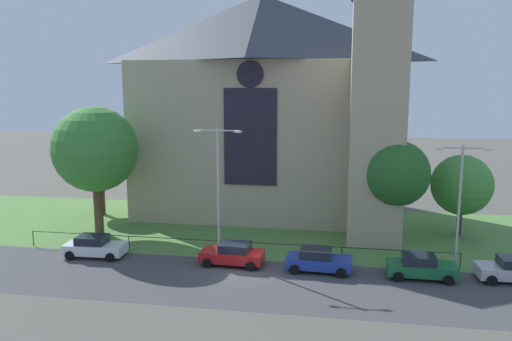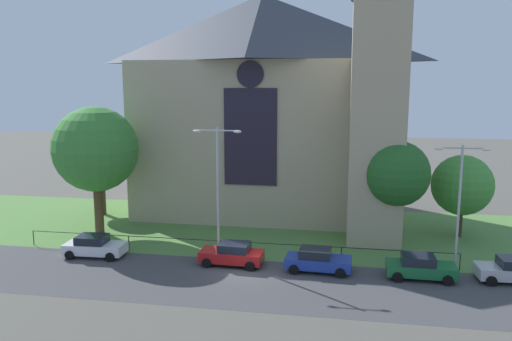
{
  "view_description": "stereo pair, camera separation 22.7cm",
  "coord_description": "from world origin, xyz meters",
  "px_view_note": "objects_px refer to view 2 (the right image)",
  "views": [
    {
      "loc": [
        6.05,
        -30.96,
        11.92
      ],
      "look_at": [
        -0.54,
        8.0,
        5.27
      ],
      "focal_mm": 35.6,
      "sensor_mm": 36.0,
      "label": 1
    },
    {
      "loc": [
        6.28,
        -30.92,
        11.92
      ],
      "look_at": [
        -0.54,
        8.0,
        5.27
      ],
      "focal_mm": 35.6,
      "sensor_mm": 36.0,
      "label": 2
    }
  ],
  "objects_px": {
    "streetlamp_near": "(218,177)",
    "tree_left_far": "(101,171)",
    "streetlamp_far": "(460,192)",
    "parked_car_green": "(420,267)",
    "tree_left_near": "(96,150)",
    "tree_right_far": "(462,185)",
    "church_building": "(269,103)",
    "parked_car_white": "(95,246)",
    "tree_right_near": "(397,175)",
    "parked_car_red": "(232,254)",
    "parked_car_blue": "(318,260)"
  },
  "relations": [
    {
      "from": "tree_right_far",
      "to": "parked_car_green",
      "type": "height_order",
      "value": "tree_right_far"
    },
    {
      "from": "parked_car_green",
      "to": "tree_left_near",
      "type": "bearing_deg",
      "value": 167.15
    },
    {
      "from": "tree_left_near",
      "to": "parked_car_green",
      "type": "distance_m",
      "value": 25.8
    },
    {
      "from": "church_building",
      "to": "parked_car_blue",
      "type": "relative_size",
      "value": 6.08
    },
    {
      "from": "tree_right_near",
      "to": "tree_right_far",
      "type": "distance_m",
      "value": 6.52
    },
    {
      "from": "church_building",
      "to": "parked_car_red",
      "type": "relative_size",
      "value": 6.1
    },
    {
      "from": "church_building",
      "to": "tree_right_near",
      "type": "bearing_deg",
      "value": -38.26
    },
    {
      "from": "parked_car_red",
      "to": "tree_right_near",
      "type": "bearing_deg",
      "value": -149.23
    },
    {
      "from": "parked_car_green",
      "to": "streetlamp_far",
      "type": "bearing_deg",
      "value": 37.76
    },
    {
      "from": "tree_left_far",
      "to": "tree_right_far",
      "type": "height_order",
      "value": "tree_right_far"
    },
    {
      "from": "tree_right_far",
      "to": "tree_left_far",
      "type": "bearing_deg",
      "value": 176.91
    },
    {
      "from": "tree_left_far",
      "to": "streetlamp_near",
      "type": "xyz_separation_m",
      "value": [
        13.55,
        -9.7,
        1.58
      ]
    },
    {
      "from": "streetlamp_far",
      "to": "parked_car_green",
      "type": "relative_size",
      "value": 1.95
    },
    {
      "from": "tree_left_far",
      "to": "parked_car_green",
      "type": "xyz_separation_m",
      "value": [
        26.95,
        -11.56,
        -3.38
      ]
    },
    {
      "from": "tree_left_far",
      "to": "tree_right_far",
      "type": "distance_m",
      "value": 31.34
    },
    {
      "from": "tree_right_near",
      "to": "parked_car_red",
      "type": "distance_m",
      "value": 13.44
    },
    {
      "from": "streetlamp_far",
      "to": "parked_car_white",
      "type": "distance_m",
      "value": 24.92
    },
    {
      "from": "tree_right_near",
      "to": "parked_car_blue",
      "type": "distance_m",
      "value": 9.47
    },
    {
      "from": "tree_right_far",
      "to": "parked_car_red",
      "type": "xyz_separation_m",
      "value": [
        -16.43,
        -9.5,
        -3.42
      ]
    },
    {
      "from": "tree_right_far",
      "to": "parked_car_red",
      "type": "bearing_deg",
      "value": -149.96
    },
    {
      "from": "tree_right_far",
      "to": "streetlamp_near",
      "type": "relative_size",
      "value": 0.72
    },
    {
      "from": "streetlamp_near",
      "to": "parked_car_red",
      "type": "bearing_deg",
      "value": -48.63
    },
    {
      "from": "streetlamp_near",
      "to": "tree_left_far",
      "type": "bearing_deg",
      "value": 144.4
    },
    {
      "from": "tree_left_far",
      "to": "parked_car_blue",
      "type": "height_order",
      "value": "tree_left_far"
    },
    {
      "from": "tree_left_near",
      "to": "tree_right_far",
      "type": "bearing_deg",
      "value": 8.07
    },
    {
      "from": "streetlamp_far",
      "to": "parked_car_red",
      "type": "bearing_deg",
      "value": -174.12
    },
    {
      "from": "tree_right_near",
      "to": "tree_left_near",
      "type": "height_order",
      "value": "tree_left_near"
    },
    {
      "from": "tree_left_near",
      "to": "parked_car_red",
      "type": "bearing_deg",
      "value": -23.8
    },
    {
      "from": "tree_left_near",
      "to": "tree_right_far",
      "type": "distance_m",
      "value": 29.15
    },
    {
      "from": "tree_left_near",
      "to": "parked_car_green",
      "type": "relative_size",
      "value": 2.44
    },
    {
      "from": "streetlamp_far",
      "to": "parked_car_red",
      "type": "distance_m",
      "value": 15.29
    },
    {
      "from": "parked_car_white",
      "to": "tree_right_near",
      "type": "bearing_deg",
      "value": 13.89
    },
    {
      "from": "parked_car_white",
      "to": "church_building",
      "type": "bearing_deg",
      "value": 52.51
    },
    {
      "from": "church_building",
      "to": "parked_car_white",
      "type": "height_order",
      "value": "church_building"
    },
    {
      "from": "tree_left_far",
      "to": "parked_car_blue",
      "type": "xyz_separation_m",
      "value": [
        20.57,
        -11.41,
        -3.38
      ]
    },
    {
      "from": "streetlamp_near",
      "to": "streetlamp_far",
      "type": "xyz_separation_m",
      "value": [
        15.85,
        0.0,
        -0.47
      ]
    },
    {
      "from": "tree_right_near",
      "to": "tree_left_far",
      "type": "bearing_deg",
      "value": 168.74
    },
    {
      "from": "tree_left_near",
      "to": "streetlamp_far",
      "type": "relative_size",
      "value": 1.25
    },
    {
      "from": "tree_right_far",
      "to": "parked_car_red",
      "type": "distance_m",
      "value": 19.29
    },
    {
      "from": "tree_left_far",
      "to": "parked_car_blue",
      "type": "relative_size",
      "value": 1.43
    },
    {
      "from": "tree_left_far",
      "to": "parked_car_white",
      "type": "bearing_deg",
      "value": -66.23
    },
    {
      "from": "tree_left_near",
      "to": "parked_car_white",
      "type": "bearing_deg",
      "value": -66.41
    },
    {
      "from": "streetlamp_far",
      "to": "parked_car_blue",
      "type": "distance_m",
      "value": 10.05
    },
    {
      "from": "church_building",
      "to": "tree_right_near",
      "type": "height_order",
      "value": "church_building"
    },
    {
      "from": "tree_left_far",
      "to": "tree_left_near",
      "type": "bearing_deg",
      "value": -66.06
    },
    {
      "from": "tree_left_far",
      "to": "tree_right_far",
      "type": "xyz_separation_m",
      "value": [
        31.3,
        -1.69,
        0.03
      ]
    },
    {
      "from": "tree_right_far",
      "to": "parked_car_white",
      "type": "distance_m",
      "value": 28.23
    },
    {
      "from": "tree_left_far",
      "to": "tree_right_near",
      "type": "relative_size",
      "value": 0.77
    },
    {
      "from": "parked_car_white",
      "to": "parked_car_red",
      "type": "relative_size",
      "value": 1.0
    },
    {
      "from": "streetlamp_near",
      "to": "church_building",
      "type": "bearing_deg",
      "value": 82.72
    }
  ]
}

